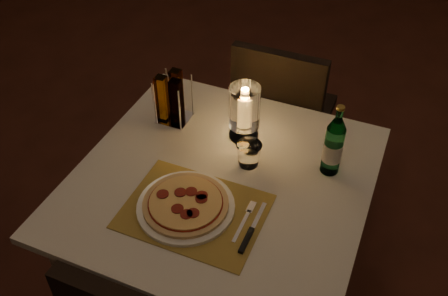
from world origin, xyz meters
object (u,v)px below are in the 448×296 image
at_px(chair_far, 281,108).
at_px(water_bottle, 333,146).
at_px(pizza, 186,203).
at_px(hurricane_candle, 244,109).
at_px(plate, 186,207).
at_px(tumbler, 249,155).
at_px(main_table, 222,243).

bearing_deg(chair_far, water_bottle, -57.86).
distance_m(pizza, hurricane_candle, 0.43).
distance_m(plate, water_bottle, 0.54).
height_order(chair_far, hurricane_candle, hurricane_candle).
relative_size(plate, hurricane_candle, 1.44).
distance_m(plate, hurricane_candle, 0.44).
distance_m(plate, tumbler, 0.30).
relative_size(main_table, water_bottle, 3.58).
height_order(plate, tumbler, tumbler).
bearing_deg(plate, main_table, 74.48).
bearing_deg(pizza, tumbler, 68.31).
bearing_deg(water_bottle, hurricane_candle, 170.69).
relative_size(main_table, hurricane_candle, 4.51).
bearing_deg(plate, tumbler, 68.29).
bearing_deg(tumbler, pizza, -111.69).
distance_m(chair_far, plate, 0.92).
relative_size(chair_far, pizza, 3.21).
relative_size(tumbler, hurricane_candle, 0.41).
distance_m(plate, pizza, 0.02).
relative_size(pizza, tumbler, 3.07).
bearing_deg(chair_far, hurricane_candle, -91.37).
height_order(main_table, hurricane_candle, hurricane_candle).
height_order(water_bottle, hurricane_candle, water_bottle).
bearing_deg(pizza, water_bottle, 43.21).
height_order(tumbler, water_bottle, water_bottle).
relative_size(main_table, tumbler, 10.95).
bearing_deg(main_table, plate, -105.52).
relative_size(water_bottle, hurricane_candle, 1.26).
bearing_deg(hurricane_candle, main_table, -87.27).
distance_m(pizza, water_bottle, 0.53).
xyz_separation_m(tumbler, hurricane_candle, (-0.07, 0.14, 0.08)).
bearing_deg(main_table, tumbler, 58.38).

